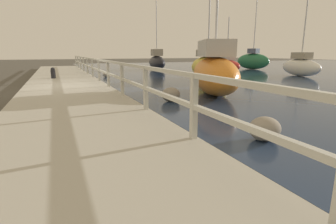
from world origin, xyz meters
The scene contains 13 objects.
ground_plane centered at (0.00, 0.00, 0.00)m, with size 120.00×120.00×0.00m, color #4C473D.
dock_walkway centered at (0.00, 0.00, 0.13)m, with size 3.46×36.00×0.26m.
railing centered at (1.63, 0.00, 0.99)m, with size 0.10×32.50×1.09m.
boulder_water_edge centered at (3.21, -4.19, 0.25)m, with size 0.66×0.59×0.49m.
boulder_near_dock centered at (2.82, 6.04, 0.17)m, with size 0.45×0.40×0.34m.
boulder_mid_strip centered at (3.21, -8.70, 0.23)m, with size 0.63×0.56×0.47m.
mooring_bollard centered at (-0.52, 3.61, 0.56)m, with size 0.25×0.25×0.60m.
sailboat_green centered at (18.06, 8.96, 0.88)m, with size 2.50×3.65×8.56m.
sailboat_orange centered at (5.48, -3.40, 0.89)m, with size 3.19×5.02×5.70m.
sailboat_red centered at (13.46, 6.92, 0.62)m, with size 1.54×3.30×4.57m.
sailboat_black centered at (8.99, 12.39, 0.79)m, with size 2.07×5.02×6.49m.
sailboat_yellow centered at (8.31, 1.72, 0.80)m, with size 2.06×4.97×6.75m.
sailboat_white centered at (15.85, 1.37, 0.71)m, with size 1.94×4.15×6.33m.
Camera 1 is at (-0.41, -12.41, 1.67)m, focal length 28.00 mm.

